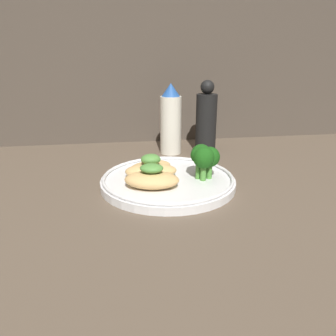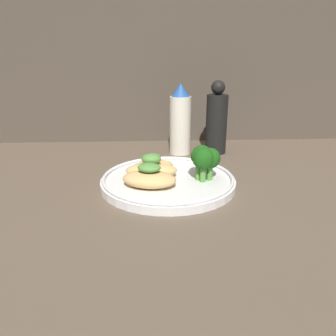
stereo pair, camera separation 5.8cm
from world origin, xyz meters
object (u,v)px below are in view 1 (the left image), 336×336
object	(u,v)px
sauce_bottle	(171,121)
pepper_grinder	(206,120)
plate	(168,181)
broccoli_bunch	(204,157)

from	to	relation	value
sauce_bottle	pepper_grinder	xyz separation A→B (cm)	(8.62, 0.00, -0.19)
plate	broccoli_bunch	distance (cm)	7.77
broccoli_bunch	sauce_bottle	bearing A→B (deg)	96.16
broccoli_bunch	sauce_bottle	size ratio (longest dim) A/B	0.37
broccoli_bunch	pepper_grinder	size ratio (longest dim) A/B	0.36
sauce_bottle	pepper_grinder	distance (cm)	8.62
plate	sauce_bottle	xyz separation A→B (cm)	(3.93, 20.86, 6.91)
plate	broccoli_bunch	world-z (taller)	broccoli_bunch
pepper_grinder	plate	bearing A→B (deg)	-121.04
broccoli_bunch	pepper_grinder	distance (cm)	22.81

